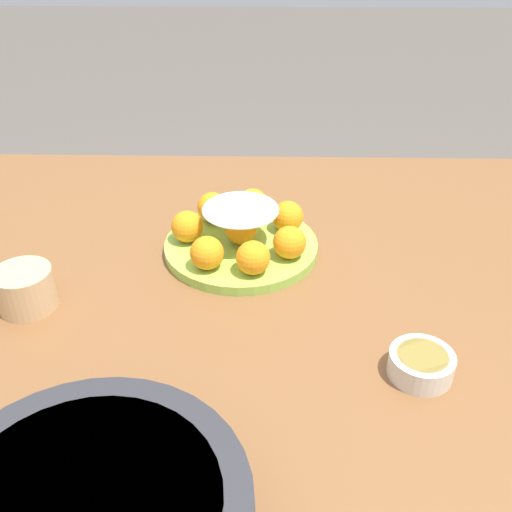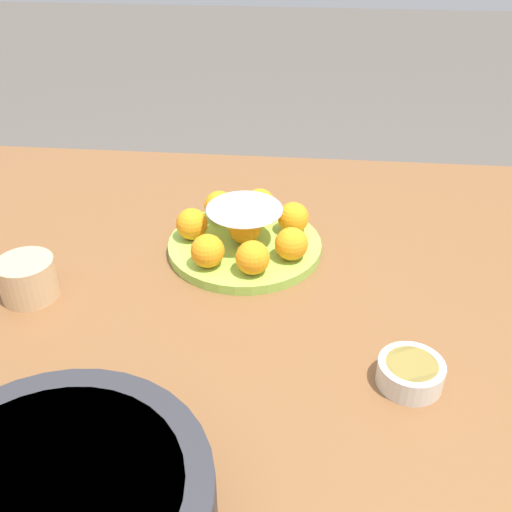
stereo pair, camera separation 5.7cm
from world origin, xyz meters
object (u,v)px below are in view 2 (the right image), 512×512
object	(u,v)px
cake_plate	(245,234)
sauce_bowl	(410,372)
cup_near	(27,280)
dining_table	(268,352)

from	to	relation	value
cake_plate	sauce_bowl	size ratio (longest dim) A/B	3.10
sauce_bowl	cup_near	distance (m)	0.54
sauce_bowl	dining_table	bearing A→B (deg)	-34.64
cake_plate	cup_near	size ratio (longest dim) A/B	3.05
dining_table	cake_plate	world-z (taller)	cake_plate
cake_plate	sauce_bowl	bearing A→B (deg)	129.88
dining_table	cup_near	bearing A→B (deg)	0.34
dining_table	cake_plate	distance (m)	0.20
dining_table	sauce_bowl	bearing A→B (deg)	145.36
sauce_bowl	cake_plate	bearing A→B (deg)	-50.12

